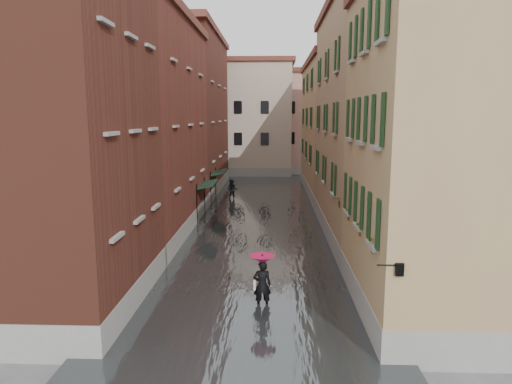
# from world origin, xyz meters

# --- Properties ---
(ground) EXTENTS (120.00, 120.00, 0.00)m
(ground) POSITION_xyz_m (0.00, 0.00, 0.00)
(ground) COLOR #4F4F51
(ground) RESTS_ON ground
(floodwater) EXTENTS (10.00, 60.00, 0.20)m
(floodwater) POSITION_xyz_m (0.00, 13.00, 0.10)
(floodwater) COLOR #414648
(floodwater) RESTS_ON ground
(building_left_near) EXTENTS (6.00, 8.00, 13.00)m
(building_left_near) POSITION_xyz_m (-7.00, -2.00, 6.50)
(building_left_near) COLOR brown
(building_left_near) RESTS_ON ground
(building_left_mid) EXTENTS (6.00, 14.00, 12.50)m
(building_left_mid) POSITION_xyz_m (-7.00, 9.00, 6.25)
(building_left_mid) COLOR maroon
(building_left_mid) RESTS_ON ground
(building_left_far) EXTENTS (6.00, 16.00, 14.00)m
(building_left_far) POSITION_xyz_m (-7.00, 24.00, 7.00)
(building_left_far) COLOR brown
(building_left_far) RESTS_ON ground
(building_right_near) EXTENTS (6.00, 8.00, 11.50)m
(building_right_near) POSITION_xyz_m (7.00, -2.00, 5.75)
(building_right_near) COLOR tan
(building_right_near) RESTS_ON ground
(building_right_mid) EXTENTS (6.00, 14.00, 13.00)m
(building_right_mid) POSITION_xyz_m (7.00, 9.00, 6.50)
(building_right_mid) COLOR #95755A
(building_right_mid) RESTS_ON ground
(building_right_far) EXTENTS (6.00, 16.00, 11.50)m
(building_right_far) POSITION_xyz_m (7.00, 24.00, 5.75)
(building_right_far) COLOR tan
(building_right_far) RESTS_ON ground
(building_end_cream) EXTENTS (12.00, 9.00, 13.00)m
(building_end_cream) POSITION_xyz_m (-3.00, 38.00, 6.50)
(building_end_cream) COLOR #B3A18E
(building_end_cream) RESTS_ON ground
(building_end_pink) EXTENTS (10.00, 9.00, 12.00)m
(building_end_pink) POSITION_xyz_m (6.00, 40.00, 6.00)
(building_end_pink) COLOR tan
(building_end_pink) RESTS_ON ground
(awning_near) EXTENTS (1.09, 3.39, 2.80)m
(awning_near) POSITION_xyz_m (-3.48, 12.25, 2.48)
(awning_near) COLOR black
(awning_near) RESTS_ON ground
(awning_far) EXTENTS (1.09, 3.22, 2.80)m
(awning_far) POSITION_xyz_m (-3.48, 18.75, 2.47)
(awning_far) COLOR black
(awning_far) RESTS_ON ground
(wall_lantern) EXTENTS (0.71, 0.22, 0.35)m
(wall_lantern) POSITION_xyz_m (4.33, -6.00, 3.01)
(wall_lantern) COLOR black
(wall_lantern) RESTS_ON ground
(window_planters) EXTENTS (0.59, 7.87, 0.84)m
(window_planters) POSITION_xyz_m (4.12, -0.93, 3.51)
(window_planters) COLOR #983E31
(window_planters) RESTS_ON ground
(pedestrian_main) EXTENTS (0.97, 0.97, 2.06)m
(pedestrian_main) POSITION_xyz_m (0.54, -1.96, 1.24)
(pedestrian_main) COLOR black
(pedestrian_main) RESTS_ON ground
(pedestrian_far) EXTENTS (1.00, 0.83, 1.86)m
(pedestrian_far) POSITION_xyz_m (-2.48, 19.66, 0.93)
(pedestrian_far) COLOR black
(pedestrian_far) RESTS_ON ground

